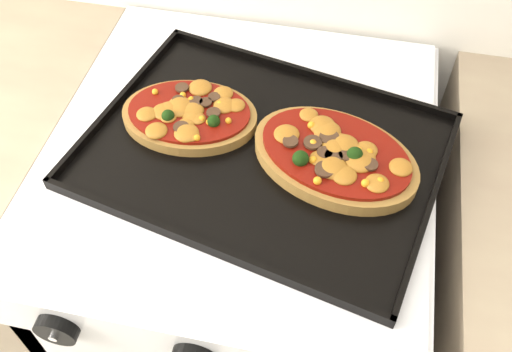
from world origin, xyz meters
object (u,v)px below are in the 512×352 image
(pizza_left, at_px, (189,114))
(pizza_right, at_px, (335,155))
(baking_tray, at_px, (263,150))
(stove, at_px, (245,280))

(pizza_left, height_order, pizza_right, pizza_right)
(baking_tray, height_order, pizza_right, pizza_right)
(baking_tray, bearing_deg, pizza_right, 11.40)
(baking_tray, distance_m, pizza_left, 0.13)
(stove, xyz_separation_m, baking_tray, (0.04, -0.03, 0.47))
(baking_tray, bearing_deg, pizza_left, 175.98)
(stove, relative_size, baking_tray, 1.78)
(stove, height_order, pizza_left, pizza_left)
(stove, bearing_deg, baking_tray, -32.98)
(baking_tray, xyz_separation_m, pizza_right, (0.11, -0.00, 0.02))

